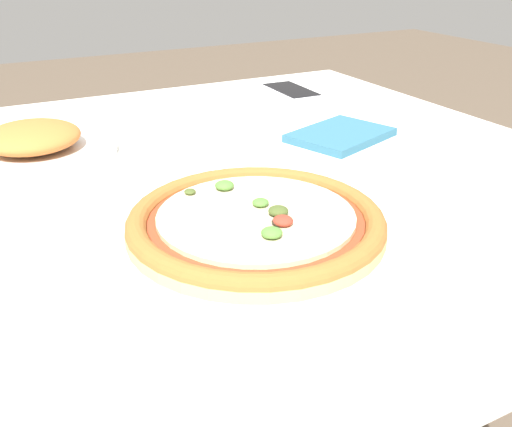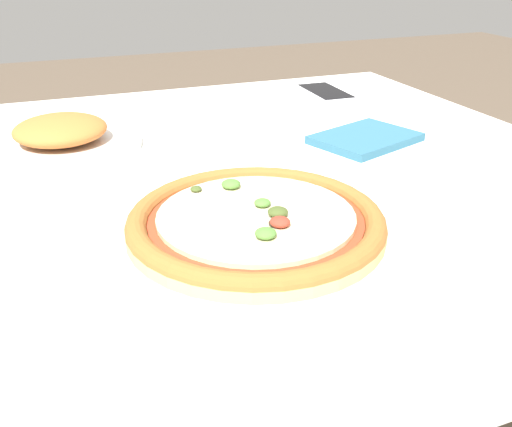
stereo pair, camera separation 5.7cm
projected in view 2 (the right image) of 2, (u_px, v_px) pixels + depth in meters
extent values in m
cube|color=brown|center=(143.00, 200.00, 0.73)|extent=(1.15, 0.85, 0.04)
cube|color=silver|center=(142.00, 185.00, 0.72)|extent=(1.25, 0.95, 0.01)
cylinder|color=brown|center=(341.00, 247.00, 1.36)|extent=(0.06, 0.06, 0.69)
cylinder|color=white|center=(256.00, 235.00, 0.58)|extent=(0.30, 0.30, 0.01)
cylinder|color=#E0B26B|center=(256.00, 226.00, 0.58)|extent=(0.26, 0.26, 0.01)
torus|color=#935B28|center=(256.00, 221.00, 0.58)|extent=(0.26, 0.26, 0.02)
cylinder|color=#BC381E|center=(256.00, 219.00, 0.57)|extent=(0.22, 0.22, 0.00)
cylinder|color=beige|center=(256.00, 216.00, 0.57)|extent=(0.20, 0.20, 0.00)
ellipsoid|color=#A83323|center=(280.00, 222.00, 0.54)|extent=(0.02, 0.02, 0.01)
ellipsoid|color=#425123|center=(278.00, 212.00, 0.56)|extent=(0.02, 0.02, 0.01)
ellipsoid|color=#4C7A33|center=(266.00, 233.00, 0.52)|extent=(0.02, 0.02, 0.01)
ellipsoid|color=#4C7A33|center=(262.00, 203.00, 0.59)|extent=(0.02, 0.02, 0.01)
ellipsoid|color=#4C7A33|center=(231.00, 184.00, 0.63)|extent=(0.02, 0.02, 0.01)
ellipsoid|color=#425123|center=(196.00, 189.00, 0.62)|extent=(0.01, 0.01, 0.01)
ellipsoid|color=#2D2319|center=(276.00, 223.00, 0.55)|extent=(0.01, 0.01, 0.01)
cube|color=white|center=(325.00, 93.00, 1.12)|extent=(0.07, 0.15, 0.01)
cube|color=black|center=(325.00, 91.00, 1.12)|extent=(0.07, 0.13, 0.00)
cylinder|color=white|center=(63.00, 145.00, 0.84)|extent=(0.23, 0.23, 0.01)
ellipsoid|color=#BC662D|center=(60.00, 130.00, 0.83)|extent=(0.13, 0.13, 0.04)
cube|color=#2D607A|center=(365.00, 138.00, 0.86)|extent=(0.18, 0.15, 0.01)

